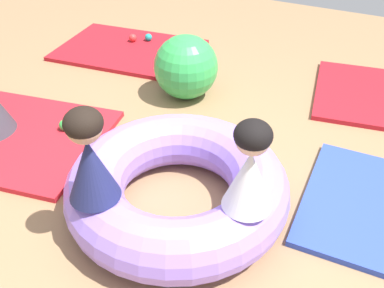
{
  "coord_description": "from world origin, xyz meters",
  "views": [
    {
      "loc": [
        0.86,
        -1.72,
        1.94
      ],
      "look_at": [
        -0.08,
        0.21,
        0.36
      ],
      "focal_mm": 41.47,
      "sensor_mm": 36.0,
      "label": 1
    }
  ],
  "objects": [
    {
      "name": "play_ball_pink",
      "position": [
        -1.13,
        0.5,
        0.09
      ],
      "size": [
        0.09,
        0.09,
        0.09
      ],
      "primitive_type": "sphere",
      "color": "pink",
      "rests_on": "gym_mat_far_right"
    },
    {
      "name": "child_in_white",
      "position": [
        0.39,
        -0.13,
        0.59
      ],
      "size": [
        0.3,
        0.3,
        0.5
      ],
      "rotation": [
        0.0,
        0.0,
        4.55
      ],
      "color": "white",
      "rests_on": "inflatable_cushion"
    },
    {
      "name": "inflatable_cushion",
      "position": [
        -0.08,
        0.01,
        0.17
      ],
      "size": [
        1.33,
        1.33,
        0.35
      ],
      "primitive_type": "torus",
      "color": "#9975EA",
      "rests_on": "ground"
    },
    {
      "name": "gym_mat_center_rear",
      "position": [
        -1.57,
        1.81,
        0.02
      ],
      "size": [
        1.49,
        1.1,
        0.04
      ],
      "primitive_type": "cube",
      "rotation": [
        0.0,
        0.0,
        0.1
      ],
      "color": "#B21923",
      "rests_on": "ground"
    },
    {
      "name": "play_ball_red",
      "position": [
        -1.63,
        1.97,
        0.08
      ],
      "size": [
        0.08,
        0.08,
        0.08
      ],
      "primitive_type": "sphere",
      "color": "red",
      "rests_on": "gym_mat_center_rear"
    },
    {
      "name": "exercise_ball_large",
      "position": [
        -0.65,
        1.27,
        0.27
      ],
      "size": [
        0.54,
        0.54,
        0.54
      ],
      "primitive_type": "sphere",
      "color": "green",
      "rests_on": "ground"
    },
    {
      "name": "play_ball_teal",
      "position": [
        -1.5,
        2.06,
        0.08
      ],
      "size": [
        0.08,
        0.08,
        0.08
      ],
      "primitive_type": "sphere",
      "color": "teal",
      "rests_on": "gym_mat_center_rear"
    },
    {
      "name": "play_ball_green",
      "position": [
        -1.21,
        0.34,
        0.08
      ],
      "size": [
        0.08,
        0.08,
        0.08
      ],
      "primitive_type": "sphere",
      "color": "green",
      "rests_on": "gym_mat_far_right"
    },
    {
      "name": "ground_plane",
      "position": [
        0.0,
        0.0,
        0.0
      ],
      "size": [
        8.0,
        8.0,
        0.0
      ],
      "primitive_type": "plane",
      "color": "#93704C"
    },
    {
      "name": "child_in_navy",
      "position": [
        -0.34,
        -0.41,
        0.6
      ],
      "size": [
        0.38,
        0.38,
        0.53
      ],
      "rotation": [
        0.0,
        0.0,
        0.96
      ],
      "color": "navy",
      "rests_on": "inflatable_cushion"
    }
  ]
}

